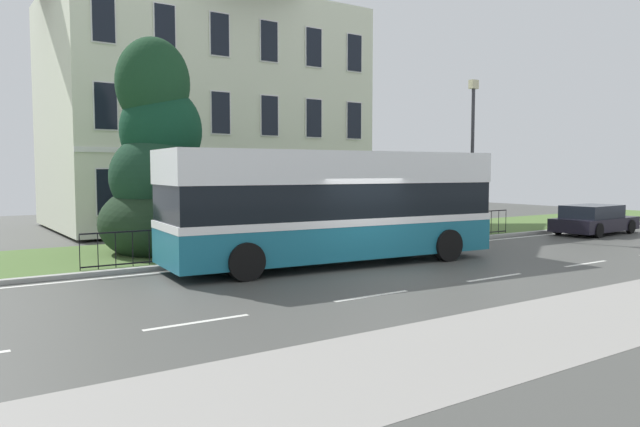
# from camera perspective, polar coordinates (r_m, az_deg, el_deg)

# --- Properties ---
(ground_plane) EXTENTS (60.00, 56.00, 0.18)m
(ground_plane) POSITION_cam_1_polar(r_m,az_deg,el_deg) (16.48, 4.10, -5.39)
(ground_plane) COLOR #454642
(georgian_townhouse) EXTENTS (14.35, 9.34, 11.92)m
(georgian_townhouse) POSITION_cam_1_polar(r_m,az_deg,el_deg) (30.40, -11.15, 10.49)
(georgian_townhouse) COLOR silver
(georgian_townhouse) RESTS_ON ground_plane
(iron_verge_railing) EXTENTS (16.85, 0.04, 0.97)m
(iron_verge_railing) POSITION_cam_1_polar(r_m,az_deg,el_deg) (20.04, 2.18, -1.84)
(iron_verge_railing) COLOR black
(iron_verge_railing) RESTS_ON ground_plane
(evergreen_tree) EXTENTS (3.94, 3.94, 7.06)m
(evergreen_tree) POSITION_cam_1_polar(r_m,az_deg,el_deg) (19.45, -15.14, 3.76)
(evergreen_tree) COLOR #423328
(evergreen_tree) RESTS_ON ground_plane
(single_decker_bus) EXTENTS (10.04, 3.32, 3.25)m
(single_decker_bus) POSITION_cam_1_polar(r_m,az_deg,el_deg) (17.15, 1.35, 0.79)
(single_decker_bus) COLOR #1A6881
(single_decker_bus) RESTS_ON ground_plane
(parked_hatchback_00) EXTENTS (4.42, 2.14, 1.24)m
(parked_hatchback_00) POSITION_cam_1_polar(r_m,az_deg,el_deg) (27.93, 24.80, -0.56)
(parked_hatchback_00) COLOR black
(parked_hatchback_00) RESTS_ON ground_plane
(street_lamp_post) EXTENTS (0.36, 0.24, 6.27)m
(street_lamp_post) POSITION_cam_1_polar(r_m,az_deg,el_deg) (25.28, 14.43, 6.35)
(street_lamp_post) COLOR #333338
(street_lamp_post) RESTS_ON ground_plane
(litter_bin) EXTENTS (0.52, 0.52, 1.15)m
(litter_bin) POSITION_cam_1_polar(r_m,az_deg,el_deg) (19.97, -3.06, -1.65)
(litter_bin) COLOR #4C4742
(litter_bin) RESTS_ON ground_plane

